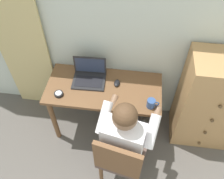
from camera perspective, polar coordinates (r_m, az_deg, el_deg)
wall_back at (r=2.39m, az=7.59°, el=14.18°), size 4.80×0.05×2.50m
curtain_panel at (r=2.72m, az=-21.25°, el=11.96°), size 0.55×0.03×2.19m
desk at (r=2.59m, az=-1.90°, el=-1.19°), size 1.19×0.56×0.73m
dresser at (r=2.76m, az=21.99°, el=-2.72°), size 0.63×0.48×1.18m
chair at (r=2.33m, az=2.04°, el=-15.92°), size 0.49×0.47×0.90m
person_seated at (r=2.25m, az=3.51°, el=-9.93°), size 0.60×0.64×1.22m
laptop at (r=2.55m, az=-5.38°, el=3.26°), size 0.35×0.26×0.24m
computer_mouse at (r=2.52m, az=1.17°, el=1.53°), size 0.07×0.10×0.03m
desk_clock at (r=2.48m, az=-12.48°, el=-1.03°), size 0.09×0.09×0.03m
coffee_mug at (r=2.34m, az=9.24°, el=-3.27°), size 0.12×0.08×0.09m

